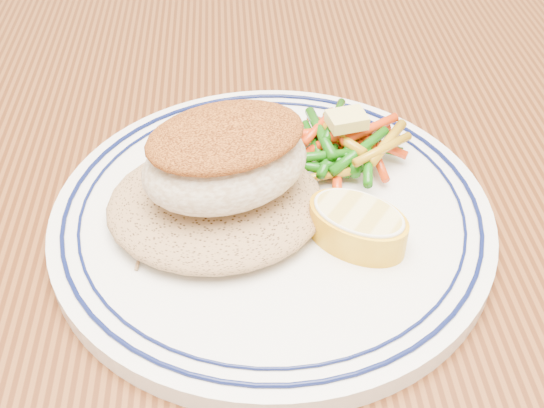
{
  "coord_description": "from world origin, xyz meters",
  "views": [
    {
      "loc": [
        -0.05,
        -0.34,
        1.08
      ],
      "look_at": [
        -0.03,
        0.01,
        0.77
      ],
      "focal_mm": 45.0,
      "sensor_mm": 36.0,
      "label": 1
    }
  ],
  "objects": [
    {
      "name": "rice_pilaf",
      "position": [
        -0.06,
        0.0,
        0.78
      ],
      "size": [
        0.15,
        0.13,
        0.03
      ],
      "primitive_type": "ellipsoid",
      "color": "#99744C",
      "rests_on": "plate"
    },
    {
      "name": "butter_pat",
      "position": [
        0.03,
        0.06,
        0.8
      ],
      "size": [
        0.03,
        0.03,
        0.01
      ],
      "primitive_type": "cube",
      "rotation": [
        0.0,
        0.0,
        0.22
      ],
      "color": "#E7D771",
      "rests_on": "vegetable_pile"
    },
    {
      "name": "vegetable_pile",
      "position": [
        0.03,
        0.06,
        0.78
      ],
      "size": [
        0.1,
        0.11,
        0.03
      ],
      "color": "#145A0B",
      "rests_on": "plate"
    },
    {
      "name": "plate",
      "position": [
        -0.03,
        0.01,
        0.76
      ],
      "size": [
        0.3,
        0.3,
        0.02
      ],
      "color": "white",
      "rests_on": "dining_table"
    },
    {
      "name": "lemon_wedge",
      "position": [
        0.03,
        -0.03,
        0.78
      ],
      "size": [
        0.09,
        0.09,
        0.03
      ],
      "color": "yellow",
      "rests_on": "plate"
    },
    {
      "name": "fish_fillet",
      "position": [
        -0.05,
        0.0,
        0.81
      ],
      "size": [
        0.13,
        0.11,
        0.05
      ],
      "color": "beige",
      "rests_on": "rice_pilaf"
    },
    {
      "name": "dining_table",
      "position": [
        0.0,
        0.0,
        0.65
      ],
      "size": [
        1.5,
        0.9,
        0.75
      ],
      "color": "#45200D",
      "rests_on": "ground"
    }
  ]
}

